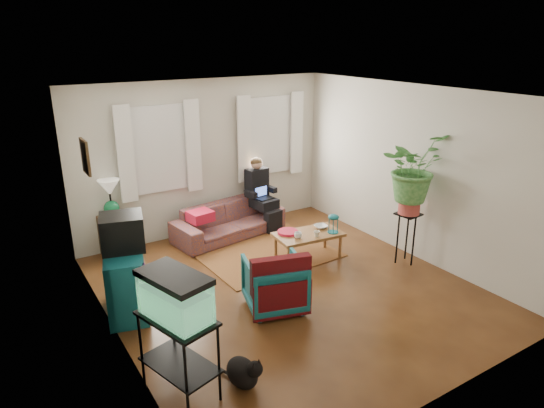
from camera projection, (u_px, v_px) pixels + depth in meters
floor at (288, 289)px, 6.58m from camera, size 4.50×5.00×0.01m
ceiling at (290, 94)px, 5.72m from camera, size 4.50×5.00×0.01m
wall_back at (205, 158)px, 8.14m from camera, size 4.50×0.01×2.60m
wall_front at (452, 276)px, 4.15m from camera, size 4.50×0.01×2.60m
wall_left at (109, 235)px, 5.01m from camera, size 0.01×5.00×2.60m
wall_right at (412, 172)px, 7.28m from camera, size 0.01×5.00×2.60m
window_left at (159, 149)px, 7.64m from camera, size 1.08×0.04×1.38m
window_right at (269, 136)px, 8.67m from camera, size 1.08×0.04×1.38m
curtains_left at (161, 150)px, 7.58m from camera, size 1.36×0.06×1.50m
curtains_right at (271, 136)px, 8.61m from camera, size 1.36×0.06×1.50m
picture_frame at (86, 157)px, 5.49m from camera, size 0.04×0.32×0.40m
area_rug at (266, 253)px, 7.64m from camera, size 2.05×1.67×0.01m
sofa at (229, 215)px, 8.18m from camera, size 2.00×1.01×0.75m
seated_person at (260, 196)px, 8.53m from camera, size 0.56×0.65×1.14m
side_table at (115, 234)px, 7.54m from camera, size 0.45×0.45×0.64m
table_lamp at (110, 199)px, 7.35m from camera, size 0.34×0.34×0.58m
dresser at (126, 282)px, 5.91m from camera, size 0.67×0.99×0.81m
crt_tv at (122, 232)px, 5.79m from camera, size 0.59×0.56×0.43m
aquarium_stand at (180, 357)px, 4.51m from camera, size 0.62×0.85×0.85m
aquarium at (175, 296)px, 4.30m from camera, size 0.56×0.77×0.45m
black_cat at (242, 370)px, 4.71m from camera, size 0.39×0.48×0.36m
armchair at (275, 281)px, 6.02m from camera, size 0.86×0.83×0.72m
serape_throw at (281, 281)px, 5.72m from camera, size 0.74×0.36×0.59m
coffee_table at (308, 246)px, 7.39m from camera, size 1.07×0.66×0.42m
cup_a at (298, 235)px, 7.14m from camera, size 0.13×0.13×0.09m
cup_b at (317, 234)px, 7.19m from camera, size 0.10×0.10×0.09m
bowl at (321, 227)px, 7.51m from camera, size 0.22×0.22×0.05m
snack_tray at (288, 232)px, 7.32m from camera, size 0.35×0.35×0.04m
birdcage at (333, 223)px, 7.30m from camera, size 0.18×0.18×0.30m
plant_stand at (406, 238)px, 7.21m from camera, size 0.37×0.37×0.79m
potted_plant at (412, 178)px, 6.90m from camera, size 0.98×0.88×1.00m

